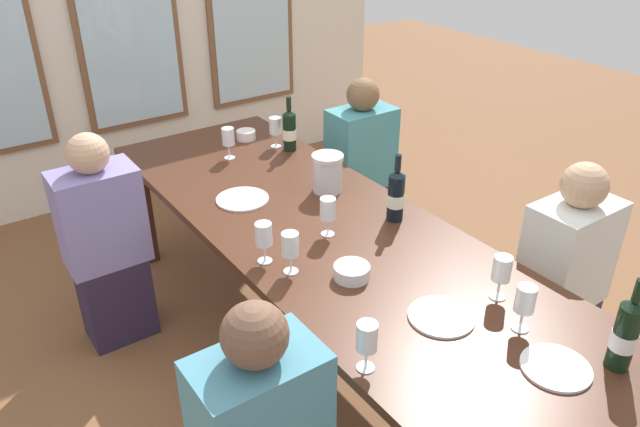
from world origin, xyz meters
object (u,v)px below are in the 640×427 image
Objects in this scene: dining_table at (326,240)px; wine_glass_4 at (328,210)px; seated_person_3 at (360,173)px; tasting_bowl_1 at (246,135)px; tasting_bowl_0 at (352,272)px; metal_pitcher at (327,173)px; wine_bottle_1 at (625,334)px; white_plate_1 at (242,199)px; wine_glass_1 at (264,236)px; wine_glass_6 at (502,270)px; white_plate_2 at (556,368)px; wine_glass_2 at (525,301)px; wine_bottle_0 at (289,130)px; wine_bottle_2 at (396,195)px; wine_glass_7 at (275,127)px; wine_glass_8 at (290,245)px; seated_person_2 at (106,247)px; wine_glass_3 at (228,138)px; seated_person_1 at (561,285)px; white_plate_0 at (441,316)px; wine_glass_5 at (367,338)px.

wine_glass_4 is (-0.03, -0.05, 0.18)m from dining_table.
seated_person_3 is (0.79, 0.77, -0.34)m from wine_glass_4.
tasting_bowl_0 is at bearing -103.58° from tasting_bowl_1.
metal_pitcher reaches higher than tasting_bowl_0.
tasting_bowl_0 is (-0.39, 0.86, -0.10)m from wine_bottle_1.
white_plate_1 is 1.45× the size of wine_glass_4.
metal_pitcher is at bearing 32.85° from wine_glass_1.
wine_glass_6 is 0.16× the size of seated_person_3.
dining_table is 1.14m from white_plate_2.
wine_glass_1 is 1.00× the size of wine_glass_2.
dining_table is 0.92m from wine_bottle_0.
white_plate_2 is at bearing -102.14° from wine_bottle_2.
wine_bottle_2 is 0.33m from wine_glass_4.
white_plate_1 is 0.81m from tasting_bowl_0.
wine_bottle_2 is (0.30, -0.11, 0.18)m from dining_table.
wine_glass_2 reaches higher than white_plate_1.
wine_bottle_2 reaches higher than tasting_bowl_0.
wine_bottle_0 is at bearing 67.68° from dining_table.
dining_table is at bearing 60.97° from wine_glass_4.
wine_glass_4 reaches higher than tasting_bowl_1.
tasting_bowl_1 is (-0.03, 2.35, -0.10)m from wine_bottle_1.
metal_pitcher is 1.53m from wine_bottle_1.
wine_glass_8 is (-0.62, -1.12, 0.00)m from wine_glass_7.
seated_person_2 is (-0.99, 1.53, -0.34)m from wine_glass_6.
white_plate_1 is 1.45× the size of wine_glass_3.
wine_bottle_0 is 1.63m from seated_person_1.
wine_glass_1 is 1.00× the size of wine_glass_3.
white_plate_0 is 1.07× the size of white_plate_2.
seated_person_2 is (-0.98, -0.36, -0.24)m from tasting_bowl_1.
seated_person_3 is at bearing -36.15° from tasting_bowl_1.
wine_bottle_1 is 0.30× the size of seated_person_2.
white_plate_2 is at bearing -88.03° from wine_glass_3.
wine_glass_7 is 0.16× the size of seated_person_1.
tasting_bowl_1 is (0.22, 1.12, 0.09)m from dining_table.
wine_glass_5 is at bearing -76.95° from seated_person_2.
seated_person_1 reaches higher than wine_glass_7.
wine_glass_2 is (0.32, -1.38, 0.11)m from white_plate_1.
dining_table is 0.90m from wine_glass_5.
seated_person_1 is (0.79, -0.65, -0.34)m from wine_glass_4.
wine_bottle_0 is 1.77× the size of wine_glass_7.
wine_glass_2 is 0.16× the size of seated_person_3.
wine_bottle_1 is 1.88× the size of wine_glass_5.
wine_glass_6 is (0.40, -1.22, 0.12)m from white_plate_1.
wine_bottle_2 is 0.82m from seated_person_1.
wine_glass_2 is at bearing -96.43° from wine_bottle_0.
seated_person_2 is (-0.62, 1.13, -0.24)m from tasting_bowl_0.
wine_bottle_2 is at bearing 8.11° from wine_glass_8.
wine_bottle_0 is 1.15m from wine_glass_1.
wine_glass_1 is (-0.22, 0.29, 0.09)m from tasting_bowl_0.
seated_person_1 is at bearing -50.61° from white_plate_1.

